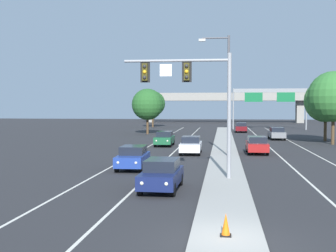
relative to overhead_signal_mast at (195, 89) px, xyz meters
name	(u,v)px	position (x,y,z in m)	size (l,w,h in m)	color
ground_plane	(227,243)	(1.75, -11.79, -5.29)	(260.00, 260.00, 0.00)	#28282B
median_island	(225,165)	(1.75, 6.21, -5.21)	(2.40, 110.00, 0.15)	#9E9B93
lane_stripe_oncoming_center	(171,155)	(-2.95, 13.21, -5.28)	(0.14, 100.00, 0.01)	silver
lane_stripe_receding_center	(280,156)	(6.45, 13.21, -5.28)	(0.14, 100.00, 0.01)	silver
edge_stripe_left	(135,154)	(-6.25, 13.21, -5.28)	(0.14, 100.00, 0.01)	silver
edge_stripe_right	(319,157)	(9.75, 13.21, -5.28)	(0.14, 100.00, 0.01)	silver
overhead_signal_mast	(195,89)	(0.00, 0.00, 0.00)	(6.25, 0.44, 7.20)	gray
street_lamp_median	(226,88)	(1.81, 11.57, 0.51)	(2.58, 0.28, 10.00)	#4C4C51
car_oncoming_navy	(162,174)	(-1.51, -3.31, -4.47)	(1.90, 4.50, 1.58)	#141E4C
car_oncoming_blue	(133,157)	(-4.50, 3.94, -4.47)	(1.93, 4.51, 1.58)	navy
car_oncoming_white	(191,145)	(-1.25, 13.99, -4.47)	(1.85, 4.48, 1.58)	silver
car_oncoming_green	(165,138)	(-4.65, 21.61, -4.47)	(1.84, 4.48, 1.58)	#195633
car_receding_red	(257,145)	(4.66, 14.89, -4.47)	(1.83, 4.48, 1.58)	maroon
car_receding_grey	(277,133)	(8.44, 32.37, -4.47)	(1.87, 4.49, 1.58)	slate
car_receding_darkred	(241,127)	(4.56, 47.66, -4.47)	(1.93, 4.51, 1.58)	#5B0F14
traffic_cone_median_nose	(226,225)	(1.71, -11.55, -4.78)	(0.36, 0.36, 0.74)	black
highway_sign_gantry	(270,96)	(9.95, 56.46, 0.88)	(13.28, 0.42, 7.50)	gray
overpass_bridge	(224,100)	(1.75, 90.32, 0.50)	(42.40, 6.40, 7.65)	gray
tree_far_left_a	(153,104)	(-12.55, 63.17, -0.50)	(5.07, 5.07, 7.33)	#4C3823
tree_far_right_c	(333,97)	(13.80, 25.67, 0.07)	(5.67, 5.67, 8.20)	#4C3823
tree_far_left_b	(147,104)	(-9.87, 41.23, -0.74)	(4.81, 4.81, 6.96)	#4C3823
tree_far_right_a	(326,101)	(14.03, 30.46, -0.37)	(5.20, 5.20, 7.53)	#4C3823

